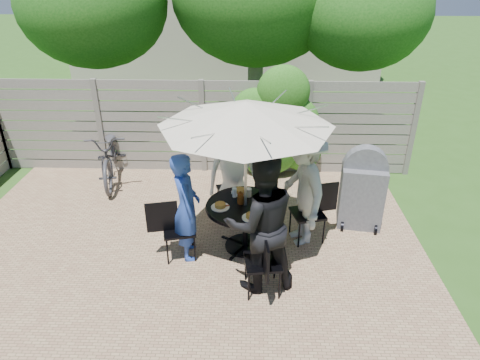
{
  "coord_description": "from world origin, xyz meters",
  "views": [
    {
      "loc": [
        0.97,
        -4.74,
        3.81
      ],
      "look_at": [
        0.79,
        0.64,
        1.02
      ],
      "focal_mm": 32.0,
      "sensor_mm": 36.0,
      "label": 1
    }
  ],
  "objects_px": {
    "coffee_cup": "(249,193)",
    "bicycle": "(111,154)",
    "patio_table": "(245,218)",
    "chair_front": "(262,274)",
    "glass_back": "(234,192)",
    "plate_front": "(252,217)",
    "glass_right": "(261,195)",
    "chair_left": "(179,240)",
    "umbrella": "(246,114)",
    "person_right": "(302,188)",
    "person_back": "(233,173)",
    "bbq_grill": "(362,190)",
    "plate_right": "(270,200)",
    "syrup_jug": "(241,198)",
    "person_left": "(186,207)",
    "plate_back": "(240,191)",
    "chair_back": "(232,199)",
    "glass_front": "(257,209)",
    "plate_left": "(220,206)",
    "person_front": "(261,224)",
    "chair_right": "(308,223)"
  },
  "relations": [
    {
      "from": "glass_back",
      "to": "coffee_cup",
      "type": "height_order",
      "value": "glass_back"
    },
    {
      "from": "chair_left",
      "to": "glass_back",
      "type": "relative_size",
      "value": 6.48
    },
    {
      "from": "plate_left",
      "to": "glass_right",
      "type": "relative_size",
      "value": 1.86
    },
    {
      "from": "plate_left",
      "to": "bbq_grill",
      "type": "xyz_separation_m",
      "value": [
        2.15,
        0.78,
        -0.14
      ]
    },
    {
      "from": "glass_back",
      "to": "glass_front",
      "type": "height_order",
      "value": "same"
    },
    {
      "from": "person_back",
      "to": "bbq_grill",
      "type": "relative_size",
      "value": 1.22
    },
    {
      "from": "chair_front",
      "to": "glass_back",
      "type": "xyz_separation_m",
      "value": [
        -0.4,
        1.16,
        0.52
      ]
    },
    {
      "from": "person_front",
      "to": "plate_back",
      "type": "relative_size",
      "value": 7.22
    },
    {
      "from": "plate_left",
      "to": "plate_right",
      "type": "height_order",
      "value": "same"
    },
    {
      "from": "chair_front",
      "to": "plate_left",
      "type": "bearing_deg",
      "value": 27.85
    },
    {
      "from": "umbrella",
      "to": "person_right",
      "type": "relative_size",
      "value": 1.56
    },
    {
      "from": "coffee_cup",
      "to": "bicycle",
      "type": "relative_size",
      "value": 0.06
    },
    {
      "from": "patio_table",
      "to": "glass_back",
      "type": "distance_m",
      "value": 0.4
    },
    {
      "from": "patio_table",
      "to": "person_front",
      "type": "height_order",
      "value": "person_front"
    },
    {
      "from": "chair_back",
      "to": "glass_right",
      "type": "height_order",
      "value": "chair_back"
    },
    {
      "from": "person_left",
      "to": "person_front",
      "type": "distance_m",
      "value": 1.18
    },
    {
      "from": "plate_front",
      "to": "coffee_cup",
      "type": "relative_size",
      "value": 2.17
    },
    {
      "from": "patio_table",
      "to": "plate_back",
      "type": "distance_m",
      "value": 0.44
    },
    {
      "from": "syrup_jug",
      "to": "person_left",
      "type": "bearing_deg",
      "value": -161.95
    },
    {
      "from": "chair_right",
      "to": "chair_front",
      "type": "bearing_deg",
      "value": 44.04
    },
    {
      "from": "chair_right",
      "to": "glass_back",
      "type": "bearing_deg",
      "value": -14.51
    },
    {
      "from": "chair_front",
      "to": "plate_front",
      "type": "distance_m",
      "value": 0.77
    },
    {
      "from": "plate_right",
      "to": "glass_front",
      "type": "height_order",
      "value": "glass_front"
    },
    {
      "from": "chair_left",
      "to": "syrup_jug",
      "type": "height_order",
      "value": "chair_left"
    },
    {
      "from": "chair_back",
      "to": "bbq_grill",
      "type": "distance_m",
      "value": 2.08
    },
    {
      "from": "person_back",
      "to": "bbq_grill",
      "type": "distance_m",
      "value": 2.02
    },
    {
      "from": "plate_right",
      "to": "syrup_jug",
      "type": "height_order",
      "value": "syrup_jug"
    },
    {
      "from": "plate_front",
      "to": "glass_right",
      "type": "xyz_separation_m",
      "value": [
        0.14,
        0.51,
        0.05
      ]
    },
    {
      "from": "glass_right",
      "to": "plate_back",
      "type": "bearing_deg",
      "value": 149.84
    },
    {
      "from": "patio_table",
      "to": "glass_back",
      "type": "xyz_separation_m",
      "value": [
        -0.17,
        0.23,
        0.29
      ]
    },
    {
      "from": "plate_front",
      "to": "plate_left",
      "type": "bearing_deg",
      "value": 149.34
    },
    {
      "from": "glass_front",
      "to": "bicycle",
      "type": "bearing_deg",
      "value": 139.18
    },
    {
      "from": "person_left",
      "to": "chair_front",
      "type": "bearing_deg",
      "value": -139.38
    },
    {
      "from": "person_front",
      "to": "plate_front",
      "type": "bearing_deg",
      "value": -90.0
    },
    {
      "from": "patio_table",
      "to": "person_right",
      "type": "relative_size",
      "value": 0.75
    },
    {
      "from": "person_back",
      "to": "bbq_grill",
      "type": "xyz_separation_m",
      "value": [
        2.0,
        -0.11,
        -0.21
      ]
    },
    {
      "from": "patio_table",
      "to": "plate_back",
      "type": "bearing_deg",
      "value": 104.34
    },
    {
      "from": "person_right",
      "to": "person_front",
      "type": "bearing_deg",
      "value": -45.0
    },
    {
      "from": "person_left",
      "to": "glass_right",
      "type": "bearing_deg",
      "value": -84.5
    },
    {
      "from": "plate_back",
      "to": "bicycle",
      "type": "xyz_separation_m",
      "value": [
        -2.5,
        1.81,
        -0.23
      ]
    },
    {
      "from": "plate_right",
      "to": "chair_right",
      "type": "bearing_deg",
      "value": 14.36
    },
    {
      "from": "plate_left",
      "to": "bicycle",
      "type": "distance_m",
      "value": 3.18
    },
    {
      "from": "patio_table",
      "to": "coffee_cup",
      "type": "xyz_separation_m",
      "value": [
        0.04,
        0.24,
        0.28
      ]
    },
    {
      "from": "patio_table",
      "to": "plate_front",
      "type": "height_order",
      "value": "plate_front"
    },
    {
      "from": "umbrella",
      "to": "person_back",
      "type": "relative_size",
      "value": 1.7
    },
    {
      "from": "person_right",
      "to": "chair_back",
      "type": "bearing_deg",
      "value": -139.28
    },
    {
      "from": "chair_back",
      "to": "chair_front",
      "type": "xyz_separation_m",
      "value": [
        0.48,
        -1.87,
        -0.0
      ]
    },
    {
      "from": "plate_right",
      "to": "bicycle",
      "type": "height_order",
      "value": "bicycle"
    },
    {
      "from": "plate_right",
      "to": "syrup_jug",
      "type": "xyz_separation_m",
      "value": [
        -0.42,
        -0.06,
        0.06
      ]
    },
    {
      "from": "person_left",
      "to": "plate_left",
      "type": "height_order",
      "value": "person_left"
    }
  ]
}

